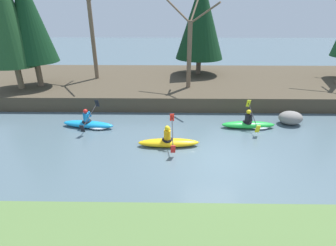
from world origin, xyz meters
The scene contains 11 objects.
ground_plane centered at (0.00, 0.00, 0.00)m, with size 90.00×90.00×0.00m, color #4C606B.
riverbank_far centered at (0.00, 9.71, 0.44)m, with size 44.00×9.25×0.88m.
conifer_tree_far_left centered at (-11.52, 7.00, 5.62)m, with size 2.82×2.82×8.05m.
conifer_tree_left centered at (-10.53, 7.60, 5.16)m, with size 2.89×2.89×6.98m.
conifer_tree_mid_left centered at (0.29, 11.14, 4.89)m, with size 3.57×3.57×6.82m.
bare_tree_upstream centered at (-7.27, 9.72, 4.19)m, with size 3.86×3.82×7.03m.
bare_tree_mid_upstream centered at (-0.68, 7.46, 3.45)m, with size 3.02×2.99×5.44m.
kayaker_lead centered at (2.29, 3.06, 0.20)m, with size 2.77×2.06×1.20m.
kayaker_middle centered at (-1.89, 1.06, 0.22)m, with size 2.78×2.07×1.20m.
kayaker_trailing centered at (-5.99, 2.97, 0.20)m, with size 2.80×2.07×1.20m.
boulder_midstream centered at (4.54, 3.59, 0.35)m, with size 1.24×0.97×0.70m.
Camera 1 is at (-1.77, -9.28, 5.78)m, focal length 28.00 mm.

